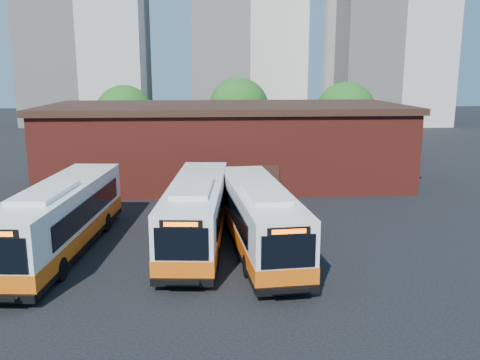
{
  "coord_description": "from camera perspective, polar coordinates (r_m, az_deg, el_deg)",
  "views": [
    {
      "loc": [
        -1.68,
        -21.51,
        8.99
      ],
      "look_at": [
        0.3,
        7.24,
        2.82
      ],
      "focal_mm": 38.0,
      "sensor_mm": 36.0,
      "label": 1
    }
  ],
  "objects": [
    {
      "name": "depot_building",
      "position": [
        41.94,
        -1.61,
        4.23
      ],
      "size": [
        28.6,
        12.6,
        6.4
      ],
      "color": "maroon",
      "rests_on": "ground"
    },
    {
      "name": "tree_mid",
      "position": [
        55.77,
        -0.14,
        8.07
      ],
      "size": [
        6.56,
        6.56,
        8.36
      ],
      "color": "#382314",
      "rests_on": "ground"
    },
    {
      "name": "transit_worker",
      "position": [
        22.35,
        7.61,
        -9.3
      ],
      "size": [
        0.48,
        0.68,
        1.76
      ],
      "primitive_type": "imported",
      "rotation": [
        0.0,
        0.0,
        1.67
      ],
      "color": "#131836",
      "rests_on": "ground"
    },
    {
      "name": "tree_east",
      "position": [
        54.68,
        11.75,
        7.48
      ],
      "size": [
        6.24,
        6.24,
        7.96
      ],
      "color": "#382314",
      "rests_on": "ground"
    },
    {
      "name": "bus_west",
      "position": [
        27.07,
        -19.51,
        -4.36
      ],
      "size": [
        3.95,
        13.49,
        3.63
      ],
      "rotation": [
        0.0,
        0.0,
        -0.09
      ],
      "color": "white",
      "rests_on": "ground"
    },
    {
      "name": "tree_west",
      "position": [
        54.33,
        -12.83,
        7.21
      ],
      "size": [
        6.0,
        6.0,
        7.65
      ],
      "color": "#382314",
      "rests_on": "ground"
    },
    {
      "name": "bus_midwest",
      "position": [
        26.93,
        -4.88,
        -3.89
      ],
      "size": [
        3.73,
        13.04,
        3.51
      ],
      "rotation": [
        0.0,
        0.0,
        -0.09
      ],
      "color": "white",
      "rests_on": "ground"
    },
    {
      "name": "ground",
      "position": [
        23.37,
        0.49,
        -10.53
      ],
      "size": [
        220.0,
        220.0,
        0.0
      ],
      "primitive_type": "plane",
      "color": "black"
    },
    {
      "name": "bus_mideast",
      "position": [
        25.95,
        2.18,
        -4.53
      ],
      "size": [
        3.63,
        12.83,
        3.45
      ],
      "rotation": [
        0.0,
        0.0,
        0.08
      ],
      "color": "white",
      "rests_on": "ground"
    }
  ]
}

